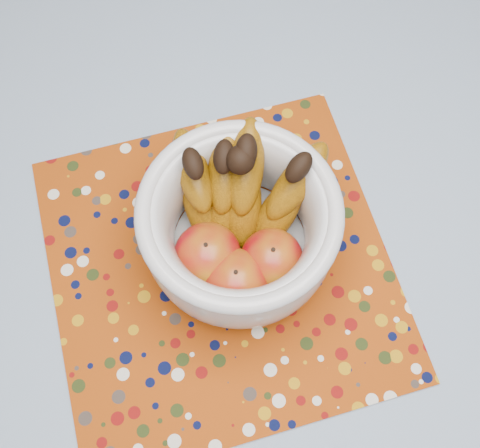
% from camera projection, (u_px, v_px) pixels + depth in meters
% --- Properties ---
extents(table, '(1.20, 1.20, 0.75)m').
position_uv_depth(table, '(303.00, 263.00, 0.84)').
color(table, brown).
rests_on(table, ground).
extents(tablecloth, '(1.32, 1.32, 0.01)m').
position_uv_depth(tablecloth, '(310.00, 244.00, 0.76)').
color(tablecloth, slate).
rests_on(tablecloth, table).
extents(placemat, '(0.58, 0.58, 0.00)m').
position_uv_depth(placemat, '(220.00, 266.00, 0.74)').
color(placemat, '#8C3407').
rests_on(placemat, tablecloth).
extents(fruit_bowl, '(0.27, 0.25, 0.18)m').
position_uv_depth(fruit_bowl, '(239.00, 218.00, 0.68)').
color(fruit_bowl, silver).
rests_on(fruit_bowl, placemat).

